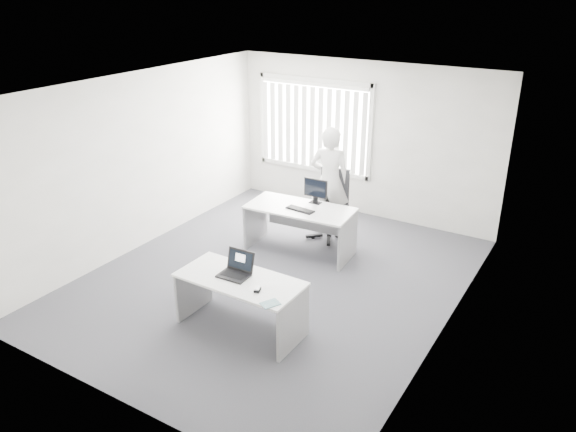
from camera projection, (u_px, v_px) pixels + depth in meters
The scene contains 18 objects.
ground at pixel (274, 279), 8.25m from camera, with size 6.00×6.00×0.00m, color #4E4F56.
wall_back at pixel (363, 140), 10.05m from camera, with size 5.00×0.02×2.80m, color silver.
wall_front at pixel (103, 284), 5.34m from camera, with size 5.00×0.02×2.80m, color silver.
wall_left at pixel (141, 162), 8.89m from camera, with size 0.02×6.00×2.80m, color silver.
wall_right at pixel (454, 229), 6.50m from camera, with size 0.02×6.00×2.80m, color silver.
ceiling at pixel (272, 87), 7.15m from camera, with size 5.00×6.00×0.02m, color white.
window at pixel (314, 125), 10.44m from camera, with size 2.32×0.06×1.76m, color silver.
blinds at pixel (312, 128), 10.41m from camera, with size 2.20×0.10×1.50m, color white, non-canonical shape.
desk_near at pixel (240, 293), 6.91m from camera, with size 1.58×0.76×0.72m.
desk_far at pixel (300, 220), 8.89m from camera, with size 1.73×0.91×0.77m.
office_chair at pixel (331, 216), 9.51m from camera, with size 0.74×0.74×1.16m.
person at pixel (330, 181), 9.42m from camera, with size 0.68×0.45×1.87m, color silver.
laptop at pixel (233, 266), 6.81m from camera, with size 0.37×0.33×0.29m, color black, non-canonical shape.
paper_sheet at pixel (261, 288), 6.62m from camera, with size 0.27×0.19×0.00m, color white.
mouse at pixel (257, 289), 6.54m from camera, with size 0.06×0.11×0.05m, color silver, non-canonical shape.
booklet at pixel (270, 304), 6.29m from camera, with size 0.15×0.21×0.01m, color silver.
keyboard at pixel (300, 210), 8.69m from camera, with size 0.46×0.15×0.02m, color black.
monitor at pixel (316, 191), 8.90m from camera, with size 0.41×0.12×0.41m, color black, non-canonical shape.
Camera 1 is at (3.92, -6.06, 4.10)m, focal length 35.00 mm.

